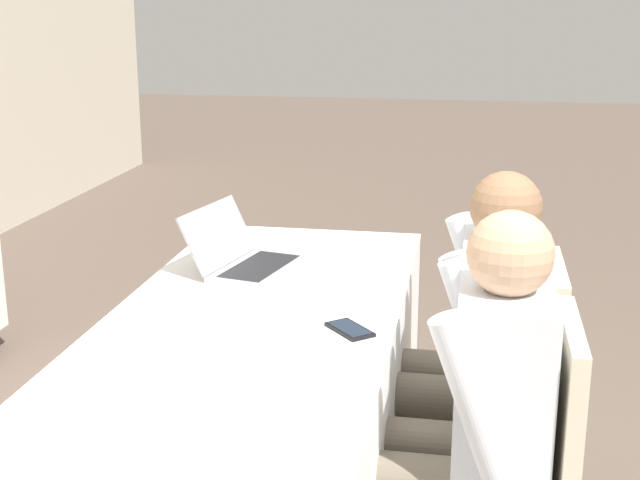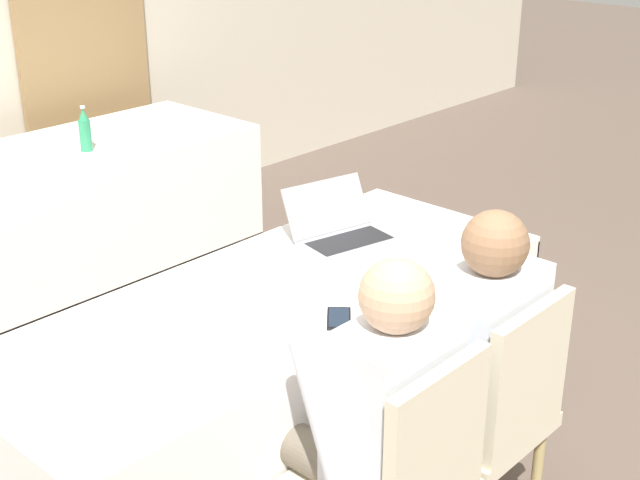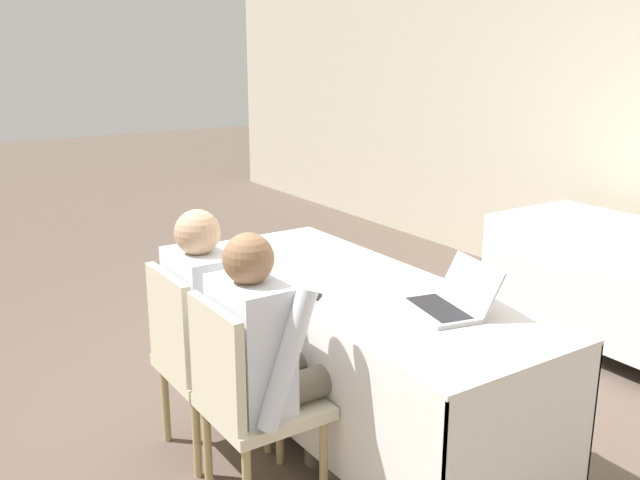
{
  "view_description": "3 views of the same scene",
  "coord_description": "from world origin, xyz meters",
  "px_view_note": "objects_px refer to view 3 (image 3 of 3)",
  "views": [
    {
      "loc": [
        -2.21,
        -0.6,
        1.62
      ],
      "look_at": [
        0.0,
        -0.21,
        1.0
      ],
      "focal_mm": 50.0,
      "sensor_mm": 36.0,
      "label": 1
    },
    {
      "loc": [
        -1.86,
        -1.92,
        2.07
      ],
      "look_at": [
        0.0,
        -0.21,
        1.0
      ],
      "focal_mm": 50.0,
      "sensor_mm": 36.0,
      "label": 2
    },
    {
      "loc": [
        2.52,
        -1.89,
        1.84
      ],
      "look_at": [
        0.0,
        -0.21,
        1.0
      ],
      "focal_mm": 40.0,
      "sensor_mm": 36.0,
      "label": 3
    }
  ],
  "objects_px": {
    "cell_phone": "(305,296)",
    "chair_near_left": "(198,354)",
    "person_white_shirt": "(268,352)",
    "laptop": "(448,302)",
    "person_checkered_shirt": "(217,316)",
    "chair_near_right": "(246,395)"
  },
  "relations": [
    {
      "from": "chair_near_right",
      "to": "person_checkered_shirt",
      "type": "xyz_separation_m",
      "value": [
        -0.46,
        0.1,
        0.16
      ]
    },
    {
      "from": "chair_near_left",
      "to": "person_white_shirt",
      "type": "relative_size",
      "value": 0.77
    },
    {
      "from": "laptop",
      "to": "cell_phone",
      "type": "distance_m",
      "value": 0.63
    },
    {
      "from": "cell_phone",
      "to": "chair_near_right",
      "type": "relative_size",
      "value": 0.17
    },
    {
      "from": "chair_near_left",
      "to": "chair_near_right",
      "type": "distance_m",
      "value": 0.46
    },
    {
      "from": "person_checkered_shirt",
      "to": "person_white_shirt",
      "type": "distance_m",
      "value": 0.46
    },
    {
      "from": "laptop",
      "to": "chair_near_right",
      "type": "distance_m",
      "value": 0.92
    },
    {
      "from": "chair_near_left",
      "to": "person_checkered_shirt",
      "type": "height_order",
      "value": "person_checkered_shirt"
    },
    {
      "from": "chair_near_right",
      "to": "person_white_shirt",
      "type": "bearing_deg",
      "value": -90.0
    },
    {
      "from": "cell_phone",
      "to": "chair_near_left",
      "type": "relative_size",
      "value": 0.17
    },
    {
      "from": "laptop",
      "to": "person_checkered_shirt",
      "type": "bearing_deg",
      "value": -121.63
    },
    {
      "from": "cell_phone",
      "to": "chair_near_right",
      "type": "xyz_separation_m",
      "value": [
        0.23,
        -0.43,
        -0.26
      ]
    },
    {
      "from": "chair_near_right",
      "to": "cell_phone",
      "type": "bearing_deg",
      "value": -61.92
    },
    {
      "from": "laptop",
      "to": "chair_near_left",
      "type": "bearing_deg",
      "value": -117.88
    },
    {
      "from": "laptop",
      "to": "cell_phone",
      "type": "xyz_separation_m",
      "value": [
        -0.48,
        -0.41,
        -0.04
      ]
    },
    {
      "from": "person_checkered_shirt",
      "to": "cell_phone",
      "type": "bearing_deg",
      "value": -126.11
    },
    {
      "from": "cell_phone",
      "to": "chair_near_left",
      "type": "distance_m",
      "value": 0.55
    },
    {
      "from": "person_white_shirt",
      "to": "cell_phone",
      "type": "bearing_deg",
      "value": -54.89
    },
    {
      "from": "cell_phone",
      "to": "person_white_shirt",
      "type": "bearing_deg",
      "value": -6.14
    },
    {
      "from": "chair_near_right",
      "to": "person_checkered_shirt",
      "type": "relative_size",
      "value": 0.77
    },
    {
      "from": "cell_phone",
      "to": "person_white_shirt",
      "type": "distance_m",
      "value": 0.41
    },
    {
      "from": "laptop",
      "to": "chair_near_right",
      "type": "relative_size",
      "value": 0.46
    }
  ]
}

